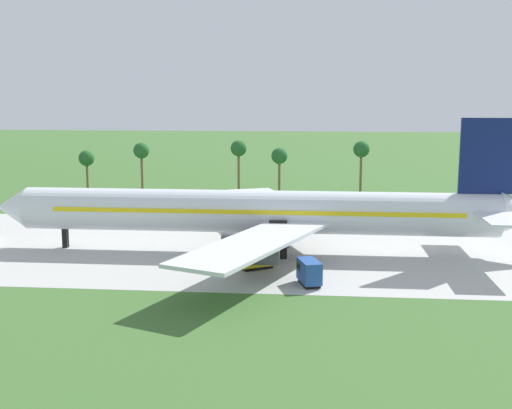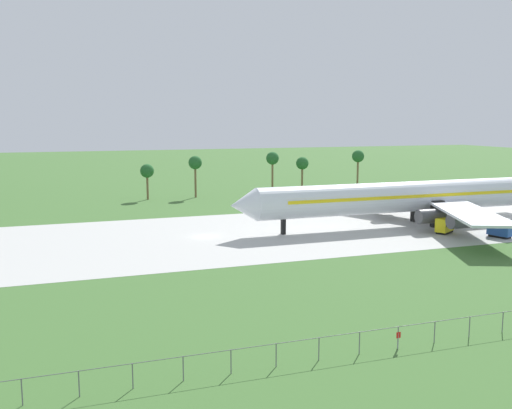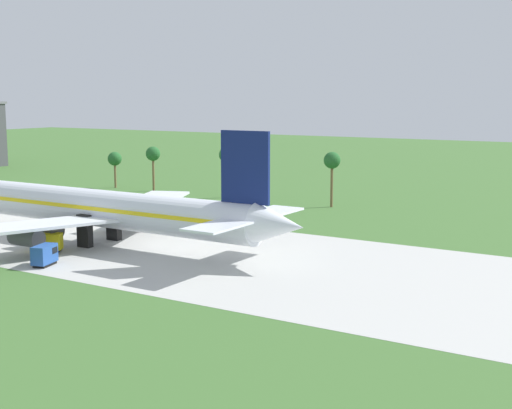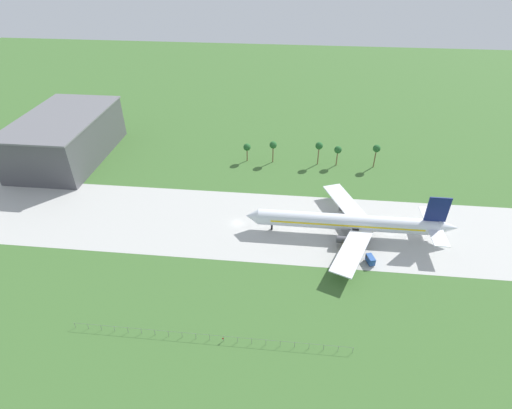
{
  "view_description": "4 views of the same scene",
  "coord_description": "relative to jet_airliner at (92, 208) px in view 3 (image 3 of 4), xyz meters",
  "views": [
    {
      "loc": [
        49.8,
        -90.49,
        21.93
      ],
      "look_at": [
        41.68,
        -2.67,
        6.8
      ],
      "focal_mm": 45.0,
      "sensor_mm": 36.0,
      "label": 1
    },
    {
      "loc": [
        -24.83,
        -97.7,
        20.79
      ],
      "look_at": [
        8.6,
        -2.67,
        5.8
      ],
      "focal_mm": 40.0,
      "sensor_mm": 36.0,
      "label": 2
    },
    {
      "loc": [
        126.19,
        -85.31,
        23.57
      ],
      "look_at": [
        74.76,
        -2.67,
        8.78
      ],
      "focal_mm": 50.0,
      "sensor_mm": 36.0,
      "label": 3
    },
    {
      "loc": [
        20.48,
        -124.69,
        96.17
      ],
      "look_at": [
        6.93,
        5.0,
        6.0
      ],
      "focal_mm": 28.0,
      "sensor_mm": 36.0,
      "label": 4
    }
  ],
  "objects": [
    {
      "name": "palm_tree_row",
      "position": [
        -14.76,
        54.56,
        3.13
      ],
      "size": [
        65.96,
        3.6,
        11.9
      ],
      "color": "brown",
      "rests_on": "ground_plane"
    },
    {
      "name": "catering_van",
      "position": [
        5.94,
        -15.29,
        -4.16
      ],
      "size": [
        3.1,
        4.45,
        2.96
      ],
      "color": "black",
      "rests_on": "ground_plane"
    },
    {
      "name": "jet_airliner",
      "position": [
        0.0,
        0.0,
        0.0
      ],
      "size": [
        78.39,
        57.7,
        18.92
      ],
      "color": "silver",
      "rests_on": "ground_plane"
    },
    {
      "name": "baggage_tug",
      "position": [
        -0.93,
        -8.92,
        -4.21
      ],
      "size": [
        4.88,
        4.03,
        2.87
      ],
      "color": "black",
      "rests_on": "ground_plane"
    }
  ]
}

